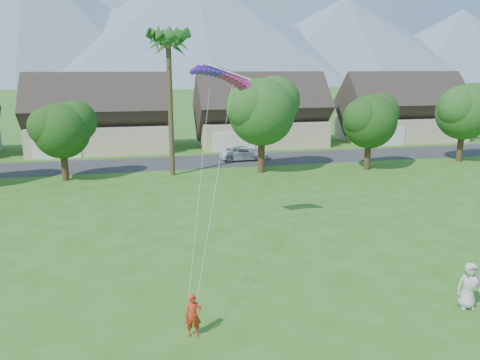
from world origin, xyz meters
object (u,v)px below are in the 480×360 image
object	(u,v)px
parafoil_kite	(222,74)
kite_flyer	(193,316)
watcher	(469,286)
parked_car	(244,153)

from	to	relation	value
parafoil_kite	kite_flyer	bearing A→B (deg)	-116.34
watcher	kite_flyer	bearing A→B (deg)	-168.92
watcher	parafoil_kite	size ratio (longest dim) A/B	0.59
watcher	parafoil_kite	bearing A→B (deg)	141.86
kite_flyer	parafoil_kite	size ratio (longest dim) A/B	0.50
watcher	parked_car	xyz separation A→B (m)	(-1.71, 31.77, -0.24)
kite_flyer	parked_car	world-z (taller)	kite_flyer
kite_flyer	watcher	bearing A→B (deg)	2.53
watcher	parked_car	size ratio (longest dim) A/B	0.37
watcher	parafoil_kite	world-z (taller)	parafoil_kite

